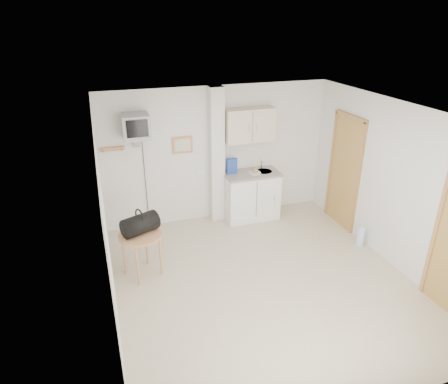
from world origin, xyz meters
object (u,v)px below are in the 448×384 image
object	(u,v)px
duffel_bag	(140,224)
water_bottle	(361,237)
crt_television	(136,127)
round_table	(141,240)

from	to	relation	value
duffel_bag	water_bottle	bearing A→B (deg)	-29.44
crt_television	round_table	xyz separation A→B (m)	(-0.20, -1.28, -1.34)
round_table	duffel_bag	size ratio (longest dim) A/B	1.16
crt_television	water_bottle	distance (m)	4.17
water_bottle	round_table	bearing A→B (deg)	174.86
duffel_bag	round_table	bearing A→B (deg)	-137.07
crt_television	round_table	size ratio (longest dim) A/B	3.13
round_table	duffel_bag	xyz separation A→B (m)	(0.02, 0.04, 0.24)
round_table	water_bottle	world-z (taller)	round_table
round_table	duffel_bag	bearing A→B (deg)	66.58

